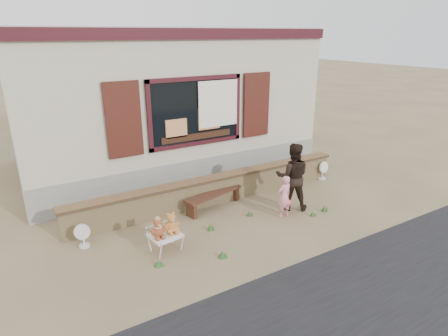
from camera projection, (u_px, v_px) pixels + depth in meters
ground at (238, 218)px, 8.29m from camera, size 80.00×80.00×0.00m
shopfront at (158, 99)px, 11.24m from camera, size 8.04×5.13×4.00m
brick_wall at (216, 189)px, 8.98m from camera, size 7.10×0.36×0.67m
bench at (213, 197)px, 8.69m from camera, size 1.57×0.69×0.39m
folding_chair at (165, 236)px, 6.98m from camera, size 0.61×0.56×0.34m
teddy_bear_left at (158, 227)px, 6.81m from camera, size 0.33×0.29×0.40m
teddy_bear_right at (171, 222)px, 6.98m from camera, size 0.34×0.31×0.41m
child at (284, 196)px, 8.23m from camera, size 0.36×0.25×0.97m
adult at (292, 177)px, 8.52m from camera, size 0.97×0.93×1.58m
fan_left at (83, 235)px, 7.11m from camera, size 0.32×0.21×0.49m
fan_right at (323, 170)px, 10.44m from camera, size 0.33×0.22×0.52m
grass_tufts at (237, 234)px, 7.52m from camera, size 4.21×1.24×0.15m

